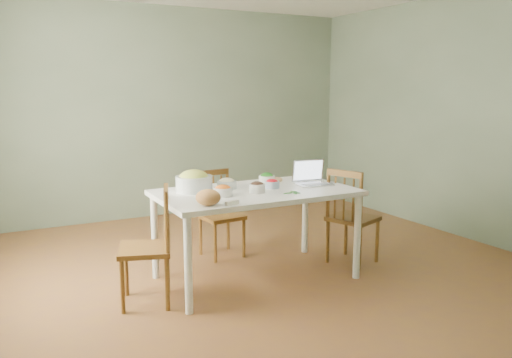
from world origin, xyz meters
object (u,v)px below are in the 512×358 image
bread_boule (208,197)px  chair_left (145,246)px  chair_right (353,216)px  chair_far (222,214)px  bowl_squash (194,181)px  laptop (314,173)px  dining_table (256,235)px

bread_boule → chair_left: bearing=147.5°
chair_left → chair_right: bearing=108.7°
chair_far → bowl_squash: size_ratio=2.74×
bread_boule → laptop: bearing=15.2°
chair_far → chair_right: chair_right is taller
dining_table → bowl_squash: bowl_squash is taller
chair_left → bread_boule: size_ratio=4.83×
chair_right → bread_boule: 1.68m
bread_boule → laptop: laptop is taller
dining_table → bowl_squash: 0.72m
bread_boule → bowl_squash: size_ratio=0.61×
bread_boule → bowl_squash: bearing=79.8°
dining_table → chair_right: (1.02, -0.06, 0.06)m
dining_table → chair_far: chair_far is taller
dining_table → chair_left: (-1.01, -0.07, 0.06)m
chair_far → laptop: (0.60, -0.72, 0.48)m
chair_left → bowl_squash: 0.73m
chair_right → laptop: 0.62m
chair_right → chair_left: bearing=69.6°
dining_table → bread_boule: size_ratio=8.90×
chair_left → laptop: 1.66m
bowl_squash → chair_far: bearing=46.2°
bowl_squash → laptop: bearing=-11.9°
chair_right → dining_table: bearing=65.8°
chair_far → bowl_squash: (-0.48, -0.50, 0.46)m
chair_left → bowl_squash: bearing=136.5°
chair_far → bowl_squash: bearing=-139.3°
dining_table → chair_left: bearing=-175.9°
chair_right → bread_boule: size_ratio=4.85×
chair_left → laptop: laptop is taller
laptop → chair_right: bearing=0.8°
dining_table → bread_boule: bread_boule is taller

